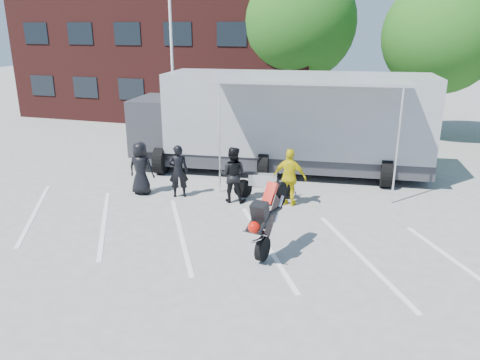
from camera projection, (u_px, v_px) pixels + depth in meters
The scene contains 13 objects.
ground at pixel (248, 260), 11.21m from camera, with size 100.00×100.00×0.00m, color #9A9995.
parking_bay_lines at pixel (259, 243), 12.12m from camera, with size 18.00×5.00×0.01m, color white.
office_building at pixel (176, 58), 29.29m from camera, with size 18.00×8.00×7.00m, color #3F1714.
flagpole at pixel (176, 34), 20.48m from camera, with size 1.61×0.12×8.00m.
tree_left at pixel (298, 23), 24.57m from camera, with size 6.12×6.12×8.64m.
tree_mid at pixel (441, 36), 21.87m from camera, with size 5.44×5.44×7.68m.
transporter_truck at pixel (282, 171), 18.14m from camera, with size 11.75×5.66×3.74m, color #96979E, non-canonical shape.
parked_motorcycle at pixel (264, 198), 15.33m from camera, with size 0.67×2.02×1.06m, color #B9B9BE, non-canonical shape.
stunt_bike_rider at pixel (274, 250), 11.71m from camera, with size 0.80×1.69×1.99m, color black, non-canonical shape.
spectator_leather_a at pixel (141, 168), 15.45m from camera, with size 0.86×0.56×1.77m, color black.
spectator_leather_b at pixel (178, 171), 15.20m from camera, with size 0.64×0.42×1.75m, color black.
spectator_leather_c at pixel (233, 175), 14.77m from camera, with size 0.87×0.68×1.79m, color black.
spectator_hivis at pixel (290, 177), 14.44m from camera, with size 1.06×0.44×1.81m, color yellow.
Camera 1 is at (2.82, -9.65, 5.32)m, focal length 35.00 mm.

